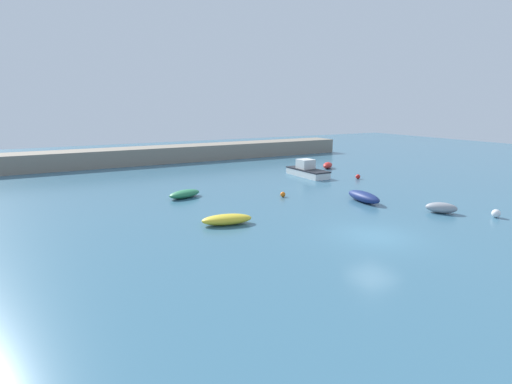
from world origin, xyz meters
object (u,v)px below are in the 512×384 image
(open_tender_yellow, at_px, (185,194))
(mooring_buoy_white, at_px, (496,213))
(mooring_buoy_red, at_px, (358,177))
(motorboat_grey_hull, at_px, (307,171))
(fishing_dinghy_green, at_px, (328,165))
(rowboat_white_midwater, at_px, (227,219))
(mooring_buoy_orange, at_px, (283,194))
(dinghy_near_pier, at_px, (441,208))
(rowboat_blue_near, at_px, (364,197))

(open_tender_yellow, relative_size, mooring_buoy_white, 5.63)
(mooring_buoy_red, bearing_deg, motorboat_grey_hull, 132.94)
(motorboat_grey_hull, xyz_separation_m, fishing_dinghy_green, (4.93, 2.90, -0.22))
(motorboat_grey_hull, relative_size, rowboat_white_midwater, 1.58)
(mooring_buoy_orange, distance_m, mooring_buoy_white, 14.40)
(motorboat_grey_hull, bearing_deg, mooring_buoy_orange, -47.51)
(open_tender_yellow, xyz_separation_m, mooring_buoy_white, (15.60, -14.83, -0.03))
(fishing_dinghy_green, height_order, mooring_buoy_white, fishing_dinghy_green)
(fishing_dinghy_green, xyz_separation_m, mooring_buoy_red, (-1.53, -6.55, -0.12))
(fishing_dinghy_green, bearing_deg, mooring_buoy_white, -138.33)
(motorboat_grey_hull, height_order, dinghy_near_pier, motorboat_grey_hull)
(rowboat_white_midwater, distance_m, mooring_buoy_red, 18.93)
(mooring_buoy_white, bearing_deg, mooring_buoy_red, 83.32)
(open_tender_yellow, bearing_deg, fishing_dinghy_green, -1.11)
(rowboat_blue_near, xyz_separation_m, dinghy_near_pier, (2.30, -4.82, -0.03))
(motorboat_grey_hull, height_order, rowboat_white_midwater, motorboat_grey_hull)
(motorboat_grey_hull, height_order, mooring_buoy_white, motorboat_grey_hull)
(rowboat_blue_near, distance_m, rowboat_white_midwater, 11.27)
(motorboat_grey_hull, xyz_separation_m, mooring_buoy_white, (1.71, -18.06, -0.29))
(open_tender_yellow, distance_m, mooring_buoy_orange, 7.61)
(dinghy_near_pier, height_order, rowboat_white_midwater, dinghy_near_pier)
(motorboat_grey_hull, bearing_deg, mooring_buoy_red, 42.21)
(rowboat_white_midwater, height_order, mooring_buoy_red, rowboat_white_midwater)
(open_tender_yellow, height_order, mooring_buoy_orange, open_tender_yellow)
(motorboat_grey_hull, bearing_deg, rowboat_blue_near, -14.70)
(mooring_buoy_white, bearing_deg, mooring_buoy_orange, 127.73)
(dinghy_near_pier, height_order, mooring_buoy_orange, dinghy_near_pier)
(mooring_buoy_red, height_order, mooring_buoy_white, mooring_buoy_white)
(dinghy_near_pier, bearing_deg, mooring_buoy_white, 1.92)
(motorboat_grey_hull, xyz_separation_m, dinghy_near_pier, (-0.39, -15.67, -0.20))
(rowboat_blue_near, relative_size, mooring_buoy_white, 6.66)
(mooring_buoy_white, bearing_deg, rowboat_blue_near, 121.43)
(open_tender_yellow, distance_m, rowboat_blue_near, 13.54)
(mooring_buoy_white, bearing_deg, motorboat_grey_hull, 95.40)
(fishing_dinghy_green, distance_m, mooring_buoy_orange, 15.38)
(open_tender_yellow, relative_size, motorboat_grey_hull, 0.58)
(fishing_dinghy_green, xyz_separation_m, dinghy_near_pier, (-5.32, -18.57, 0.01))
(mooring_buoy_orange, bearing_deg, open_tender_yellow, 153.12)
(motorboat_grey_hull, xyz_separation_m, rowboat_white_midwater, (-13.96, -11.21, -0.25))
(rowboat_blue_near, xyz_separation_m, mooring_buoy_orange, (-4.40, 4.18, -0.18))
(open_tender_yellow, relative_size, rowboat_white_midwater, 0.92)
(fishing_dinghy_green, height_order, mooring_buoy_red, fishing_dinghy_green)
(open_tender_yellow, bearing_deg, dinghy_near_pier, -61.82)
(dinghy_near_pier, distance_m, mooring_buoy_white, 3.19)
(open_tender_yellow, distance_m, mooring_buoy_red, 17.29)
(mooring_buoy_orange, bearing_deg, mooring_buoy_white, -52.27)
(rowboat_blue_near, bearing_deg, dinghy_near_pier, 32.32)
(motorboat_grey_hull, relative_size, fishing_dinghy_green, 2.32)
(mooring_buoy_red, xyz_separation_m, mooring_buoy_white, (-1.69, -14.41, 0.04))
(fishing_dinghy_green, bearing_deg, rowboat_blue_near, -158.61)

